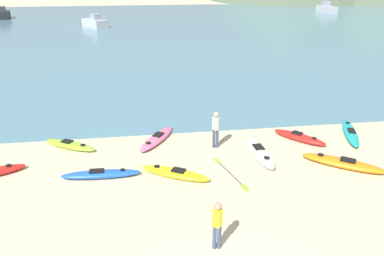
{
  "coord_description": "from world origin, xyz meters",
  "views": [
    {
      "loc": [
        -2.16,
        -6.27,
        7.66
      ],
      "look_at": [
        0.21,
        10.24,
        0.5
      ],
      "focal_mm": 35.0,
      "sensor_mm": 36.0,
      "label": 1
    }
  ],
  "objects_px": {
    "person_near_waterline": "(216,127)",
    "loose_paddle": "(230,173)",
    "kayak_on_sand_3": "(343,163)",
    "kayak_on_sand_4": "(259,152)",
    "kayak_on_sand_5": "(101,174)",
    "person_near_foreground": "(217,223)",
    "kayak_on_sand_2": "(350,133)",
    "kayak_on_sand_7": "(175,173)",
    "kayak_on_sand_6": "(157,138)",
    "moored_boat_2": "(2,14)",
    "moored_boat_1": "(327,9)",
    "moored_boat_0": "(95,23)",
    "kayak_on_sand_8": "(299,137)",
    "kayak_on_sand_1": "(70,145)"
  },
  "relations": [
    {
      "from": "kayak_on_sand_2",
      "to": "moored_boat_1",
      "type": "relative_size",
      "value": 0.65
    },
    {
      "from": "person_near_waterline",
      "to": "moored_boat_1",
      "type": "distance_m",
      "value": 61.09
    },
    {
      "from": "kayak_on_sand_3",
      "to": "kayak_on_sand_4",
      "type": "bearing_deg",
      "value": 154.4
    },
    {
      "from": "kayak_on_sand_4",
      "to": "kayak_on_sand_8",
      "type": "bearing_deg",
      "value": 27.25
    },
    {
      "from": "moored_boat_0",
      "to": "moored_boat_1",
      "type": "xyz_separation_m",
      "value": [
        40.48,
        13.08,
        0.05
      ]
    },
    {
      "from": "kayak_on_sand_8",
      "to": "kayak_on_sand_2",
      "type": "bearing_deg",
      "value": 2.63
    },
    {
      "from": "person_near_waterline",
      "to": "moored_boat_2",
      "type": "height_order",
      "value": "moored_boat_2"
    },
    {
      "from": "kayak_on_sand_1",
      "to": "kayak_on_sand_5",
      "type": "height_order",
      "value": "kayak_on_sand_5"
    },
    {
      "from": "kayak_on_sand_7",
      "to": "person_near_foreground",
      "type": "height_order",
      "value": "person_near_foreground"
    },
    {
      "from": "kayak_on_sand_2",
      "to": "moored_boat_2",
      "type": "distance_m",
      "value": 59.7
    },
    {
      "from": "person_near_waterline",
      "to": "kayak_on_sand_2",
      "type": "bearing_deg",
      "value": 2.48
    },
    {
      "from": "kayak_on_sand_2",
      "to": "kayak_on_sand_3",
      "type": "xyz_separation_m",
      "value": [
        -1.93,
        -2.86,
        -0.0
      ]
    },
    {
      "from": "moored_boat_0",
      "to": "kayak_on_sand_7",
      "type": "bearing_deg",
      "value": -80.63
    },
    {
      "from": "kayak_on_sand_3",
      "to": "moored_boat_0",
      "type": "relative_size",
      "value": 0.71
    },
    {
      "from": "kayak_on_sand_7",
      "to": "moored_boat_0",
      "type": "height_order",
      "value": "moored_boat_0"
    },
    {
      "from": "moored_boat_1",
      "to": "loose_paddle",
      "type": "bearing_deg",
      "value": -119.81
    },
    {
      "from": "moored_boat_0",
      "to": "moored_boat_2",
      "type": "relative_size",
      "value": 1.25
    },
    {
      "from": "kayak_on_sand_7",
      "to": "kayak_on_sand_8",
      "type": "xyz_separation_m",
      "value": [
        6.26,
        2.52,
        0.03
      ]
    },
    {
      "from": "moored_boat_0",
      "to": "person_near_foreground",
      "type": "bearing_deg",
      "value": -80.53
    },
    {
      "from": "kayak_on_sand_1",
      "to": "kayak_on_sand_5",
      "type": "bearing_deg",
      "value": -60.79
    },
    {
      "from": "kayak_on_sand_6",
      "to": "moored_boat_2",
      "type": "relative_size",
      "value": 0.82
    },
    {
      "from": "kayak_on_sand_2",
      "to": "kayak_on_sand_5",
      "type": "distance_m",
      "value": 12.1
    },
    {
      "from": "person_near_foreground",
      "to": "loose_paddle",
      "type": "distance_m",
      "value": 4.53
    },
    {
      "from": "kayak_on_sand_8",
      "to": "kayak_on_sand_3",
      "type": "bearing_deg",
      "value": -74.39
    },
    {
      "from": "kayak_on_sand_2",
      "to": "kayak_on_sand_5",
      "type": "height_order",
      "value": "kayak_on_sand_2"
    },
    {
      "from": "person_near_waterline",
      "to": "loose_paddle",
      "type": "xyz_separation_m",
      "value": [
        0.11,
        -2.46,
        -0.99
      ]
    },
    {
      "from": "kayak_on_sand_5",
      "to": "moored_boat_2",
      "type": "xyz_separation_m",
      "value": [
        -19.61,
        53.02,
        0.59
      ]
    },
    {
      "from": "kayak_on_sand_2",
      "to": "kayak_on_sand_3",
      "type": "relative_size",
      "value": 1.03
    },
    {
      "from": "kayak_on_sand_8",
      "to": "loose_paddle",
      "type": "relative_size",
      "value": 0.88
    },
    {
      "from": "kayak_on_sand_5",
      "to": "moored_boat_0",
      "type": "bearing_deg",
      "value": 95.46
    },
    {
      "from": "moored_boat_1",
      "to": "kayak_on_sand_6",
      "type": "bearing_deg",
      "value": -123.66
    },
    {
      "from": "moored_boat_1",
      "to": "loose_paddle",
      "type": "distance_m",
      "value": 63.16
    },
    {
      "from": "moored_boat_0",
      "to": "kayak_on_sand_6",
      "type": "bearing_deg",
      "value": -80.58
    },
    {
      "from": "kayak_on_sand_6",
      "to": "moored_boat_2",
      "type": "distance_m",
      "value": 54.58
    },
    {
      "from": "kayak_on_sand_1",
      "to": "kayak_on_sand_3",
      "type": "bearing_deg",
      "value": -16.67
    },
    {
      "from": "kayak_on_sand_1",
      "to": "kayak_on_sand_6",
      "type": "xyz_separation_m",
      "value": [
        4.02,
        0.16,
        -0.01
      ]
    },
    {
      "from": "kayak_on_sand_5",
      "to": "kayak_on_sand_7",
      "type": "height_order",
      "value": "kayak_on_sand_5"
    },
    {
      "from": "kayak_on_sand_2",
      "to": "kayak_on_sand_7",
      "type": "distance_m",
      "value": 9.34
    },
    {
      "from": "kayak_on_sand_8",
      "to": "person_near_waterline",
      "type": "relative_size",
      "value": 1.36
    },
    {
      "from": "kayak_on_sand_2",
      "to": "person_near_foreground",
      "type": "height_order",
      "value": "person_near_foreground"
    },
    {
      "from": "kayak_on_sand_4",
      "to": "kayak_on_sand_5",
      "type": "bearing_deg",
      "value": -172.0
    },
    {
      "from": "kayak_on_sand_7",
      "to": "person_near_waterline",
      "type": "relative_size",
      "value": 1.64
    },
    {
      "from": "person_near_waterline",
      "to": "person_near_foreground",
      "type": "bearing_deg",
      "value": -101.14
    },
    {
      "from": "kayak_on_sand_2",
      "to": "kayak_on_sand_6",
      "type": "xyz_separation_m",
      "value": [
        -9.49,
        0.77,
        -0.04
      ]
    },
    {
      "from": "loose_paddle",
      "to": "kayak_on_sand_2",
      "type": "bearing_deg",
      "value": 22.24
    },
    {
      "from": "kayak_on_sand_3",
      "to": "person_near_foreground",
      "type": "bearing_deg",
      "value": -146.63
    },
    {
      "from": "kayak_on_sand_6",
      "to": "kayak_on_sand_3",
      "type": "bearing_deg",
      "value": -25.66
    },
    {
      "from": "kayak_on_sand_7",
      "to": "kayak_on_sand_8",
      "type": "distance_m",
      "value": 6.75
    },
    {
      "from": "moored_boat_2",
      "to": "loose_paddle",
      "type": "height_order",
      "value": "moored_boat_2"
    },
    {
      "from": "kayak_on_sand_8",
      "to": "moored_boat_2",
      "type": "height_order",
      "value": "moored_boat_2"
    }
  ]
}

